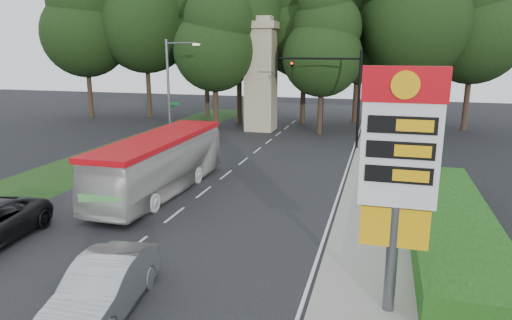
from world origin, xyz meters
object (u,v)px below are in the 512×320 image
(streetlight_signs, at_px, (171,87))
(sedan_silver, at_px, (104,287))
(monument, at_px, (261,74))
(transit_bus, at_px, (160,165))
(traffic_signal_mast, at_px, (341,86))
(gas_station_pylon, at_px, (399,160))

(streetlight_signs, xyz_separation_m, sedan_silver, (8.49, -22.13, -3.65))
(monument, distance_m, transit_bus, 19.87)
(traffic_signal_mast, bearing_deg, streetlight_signs, -171.08)
(gas_station_pylon, xyz_separation_m, transit_bus, (-11.33, 8.47, -2.96))
(streetlight_signs, height_order, sedan_silver, streetlight_signs)
(transit_bus, height_order, sedan_silver, transit_bus)
(traffic_signal_mast, relative_size, monument, 0.72)
(gas_station_pylon, relative_size, monument, 0.68)
(gas_station_pylon, relative_size, sedan_silver, 1.43)
(traffic_signal_mast, bearing_deg, sedan_silver, -99.84)
(traffic_signal_mast, xyz_separation_m, monument, (-7.68, 6.00, 0.43))
(streetlight_signs, bearing_deg, transit_bus, -67.19)
(sedan_silver, bearing_deg, traffic_signal_mast, 72.18)
(gas_station_pylon, distance_m, monument, 30.17)
(traffic_signal_mast, xyz_separation_m, streetlight_signs, (-12.67, -1.99, -0.23))
(traffic_signal_mast, bearing_deg, transit_bus, -119.99)
(gas_station_pylon, bearing_deg, traffic_signal_mast, 99.09)
(gas_station_pylon, bearing_deg, transit_bus, 143.23)
(traffic_signal_mast, relative_size, sedan_silver, 1.51)
(streetlight_signs, bearing_deg, traffic_signal_mast, 8.92)
(sedan_silver, bearing_deg, gas_station_pylon, 7.35)
(traffic_signal_mast, height_order, streetlight_signs, streetlight_signs)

